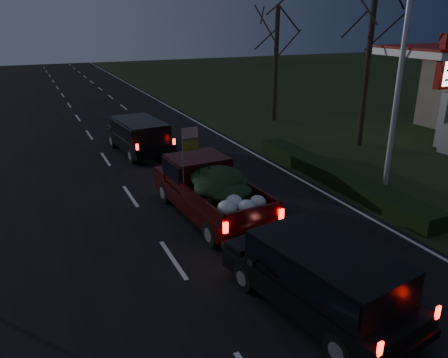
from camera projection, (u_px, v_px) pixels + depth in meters
name	position (u px, v px, depth m)	size (l,w,h in m)	color
ground	(173.00, 260.00, 11.93)	(120.00, 120.00, 0.00)	black
road_asphalt	(173.00, 260.00, 11.92)	(14.00, 120.00, 0.02)	black
hedge_row	(335.00, 176.00, 17.43)	(1.00, 10.00, 0.60)	black
light_pole	(405.00, 40.00, 15.46)	(0.50, 0.90, 9.16)	silver
bare_tree_mid	(373.00, 15.00, 20.60)	(3.60, 3.60, 8.50)	black
bare_tree_far	(277.00, 36.00, 26.57)	(3.60, 3.60, 7.00)	black
pickup_truck	(210.00, 187.00, 14.29)	(2.35, 5.38, 2.76)	#370708
lead_suv	(139.00, 133.00, 21.11)	(2.36, 4.80, 1.33)	black
rear_suv	(322.00, 273.00, 9.48)	(2.67, 4.86, 1.32)	black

